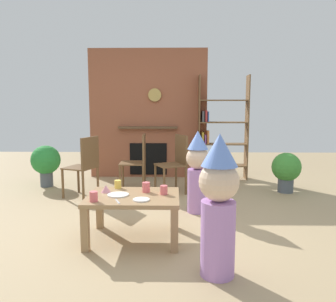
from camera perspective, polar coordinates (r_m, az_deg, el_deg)
The scene contains 19 objects.
ground_plane at distance 3.86m, azimuth -2.40°, elevation -12.42°, with size 12.00×12.00×0.00m, color tan.
brick_fireplace_feature at distance 6.24m, azimuth -3.44°, elevation 6.41°, with size 2.20×0.28×2.40m.
bookshelf at distance 6.09m, azimuth 8.87°, elevation 3.33°, with size 0.90×0.28×1.90m.
coffee_table at distance 3.32m, azimuth -6.06°, elevation -8.94°, with size 0.91×0.68×0.45m.
paper_cup_near_left at distance 3.39m, azimuth -3.85°, elevation -6.32°, with size 0.08×0.08×0.10m, color #E5666B.
paper_cup_near_right at distance 3.59m, azimuth -8.74°, elevation -5.74°, with size 0.07×0.07×0.09m, color #F2CC4C.
paper_cup_center at distance 3.14m, azimuth -12.84°, elevation -7.75°, with size 0.08×0.08×0.09m, color #E5666B.
paper_cup_far_left at distance 3.30m, azimuth -0.73°, elevation -6.82°, with size 0.07×0.07×0.09m, color #E5666B.
paper_plate_front at distance 3.31m, azimuth -8.70°, elevation -7.55°, with size 0.21×0.21×0.01m, color white.
paper_plate_rear at distance 3.12m, azimuth -4.69°, elevation -8.45°, with size 0.16×0.16×0.01m, color white.
birthday_cake_slice at distance 3.44m, azimuth -10.79°, elevation -6.48°, with size 0.10×0.10×0.08m, color pink.
table_fork at distance 3.10m, azimuth -8.79°, elevation -8.69°, with size 0.15×0.02×0.01m, color silver.
child_with_cone_hat at distance 2.58m, azimuth 8.81°, elevation -8.81°, with size 0.31×0.31×1.13m.
child_in_pink at distance 4.11m, azimuth 5.16°, elevation -3.26°, with size 0.29×0.29×1.04m.
dining_chair_left at distance 4.94m, azimuth -14.27°, elevation -2.07°, with size 0.52×0.52×0.90m.
dining_chair_middle at distance 5.23m, azimuth -5.20°, elevation -1.33°, with size 0.41×0.41×0.90m.
dining_chair_right at distance 5.07m, azimuth 1.37°, elevation -1.59°, with size 0.53×0.53×0.90m.
potted_plant_tall at distance 5.42m, azimuth 19.95°, elevation -3.00°, with size 0.45×0.45×0.62m.
potted_plant_short at distance 5.83m, azimuth -20.55°, elevation -1.72°, with size 0.48×0.48×0.69m.
Camera 1 is at (0.23, -3.62, 1.32)m, focal length 34.93 mm.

